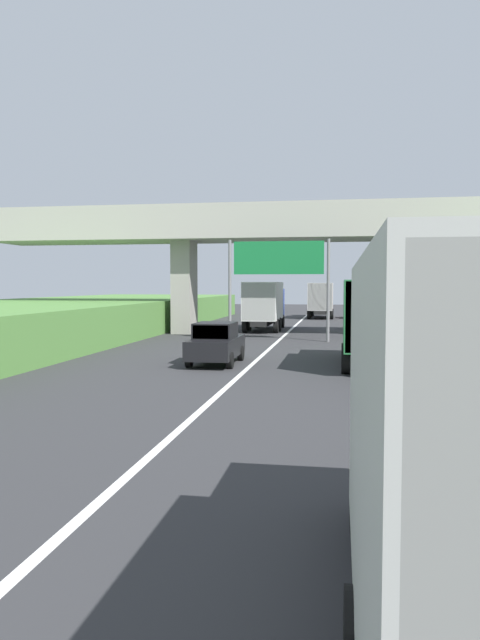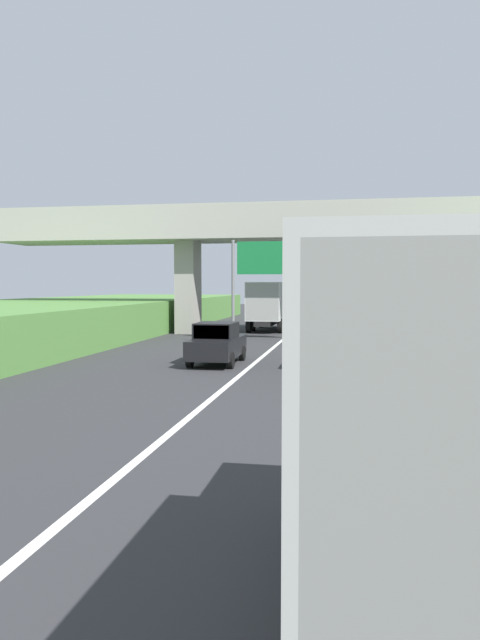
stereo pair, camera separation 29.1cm
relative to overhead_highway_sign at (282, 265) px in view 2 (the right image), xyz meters
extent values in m
cube|color=white|center=(0.00, -3.33, -4.38)|extent=(0.20, 103.83, 0.01)
cube|color=#ADA89E|center=(0.00, 4.65, 2.33)|extent=(40.00, 4.80, 1.10)
cube|color=#ADA89E|center=(0.00, 2.43, 3.43)|extent=(40.00, 0.36, 1.10)
cube|color=#ADA89E|center=(0.00, 6.87, 3.43)|extent=(40.00, 0.36, 1.10)
cube|color=#9F9A91|center=(-6.84, 4.65, -1.30)|extent=(1.30, 2.20, 6.17)
cube|color=#9F9A91|center=(6.84, 4.65, -1.30)|extent=(1.30, 2.20, 6.17)
cylinder|color=slate|center=(-2.85, 0.00, -1.45)|extent=(0.18, 0.18, 5.87)
cylinder|color=slate|center=(2.85, 0.00, -1.45)|extent=(0.18, 0.18, 5.87)
cube|color=#167238|center=(0.00, 0.00, 0.43)|extent=(5.20, 0.12, 1.90)
cube|color=white|center=(0.00, -0.01, 0.43)|extent=(4.89, 0.01, 1.67)
cylinder|color=slate|center=(7.40, -10.24, -3.28)|extent=(0.08, 0.08, 2.20)
cube|color=white|center=(7.40, -10.26, -2.53)|extent=(0.60, 0.03, 0.76)
cube|color=black|center=(7.40, -10.28, -2.53)|extent=(0.50, 0.01, 0.12)
cube|color=black|center=(4.83, -9.76, -3.72)|extent=(1.10, 7.30, 0.36)
cube|color=#236B38|center=(4.83, -7.16, -2.49)|extent=(2.10, 2.10, 2.10)
cube|color=#2D3842|center=(4.83, -6.14, -2.19)|extent=(1.89, 0.06, 0.90)
cube|color=#236B38|center=(4.83, -10.81, -2.24)|extent=(2.30, 5.20, 2.60)
cube|color=#1A502A|center=(4.83, -13.39, -2.24)|extent=(2.21, 0.04, 2.50)
cylinder|color=black|center=(3.86, -7.16, -3.90)|extent=(0.30, 0.96, 0.96)
cylinder|color=black|center=(5.80, -7.16, -3.90)|extent=(0.30, 0.96, 0.96)
cylinder|color=black|center=(3.76, -12.24, -3.90)|extent=(0.30, 0.96, 0.96)
cylinder|color=black|center=(5.90, -12.24, -3.90)|extent=(0.30, 0.96, 0.96)
cylinder|color=black|center=(3.76, -10.55, -3.90)|extent=(0.30, 0.96, 0.96)
cylinder|color=black|center=(5.90, -10.55, -3.90)|extent=(0.30, 0.96, 0.96)
cube|color=black|center=(1.65, 24.93, -3.72)|extent=(1.10, 7.30, 0.36)
cube|color=silver|center=(1.65, 27.53, -2.49)|extent=(2.10, 2.10, 2.10)
cube|color=#2D3842|center=(1.65, 28.55, -2.19)|extent=(1.89, 0.06, 0.90)
cube|color=#B7B7B2|center=(1.65, 23.88, -2.24)|extent=(2.30, 5.20, 2.60)
cube|color=gray|center=(1.65, 21.30, -2.24)|extent=(2.21, 0.04, 2.50)
cylinder|color=black|center=(0.68, 27.53, -3.90)|extent=(0.30, 0.96, 0.96)
cylinder|color=black|center=(2.62, 27.53, -3.90)|extent=(0.30, 0.96, 0.96)
cylinder|color=black|center=(0.58, 22.45, -3.90)|extent=(0.30, 0.96, 0.96)
cylinder|color=black|center=(2.72, 22.45, -3.90)|extent=(0.30, 0.96, 0.96)
cylinder|color=black|center=(0.58, 24.14, -3.90)|extent=(0.30, 0.96, 0.96)
cylinder|color=black|center=(2.72, 24.14, -3.90)|extent=(0.30, 0.96, 0.96)
cube|color=black|center=(-1.79, 8.13, -3.72)|extent=(1.10, 7.30, 0.36)
cube|color=#233D9E|center=(-1.79, 10.73, -2.49)|extent=(2.10, 2.10, 2.10)
cube|color=#2D3842|center=(-1.79, 11.75, -2.19)|extent=(1.89, 0.06, 0.90)
cube|color=silver|center=(-1.79, 7.08, -2.24)|extent=(2.30, 5.20, 2.60)
cube|color=#A8A8A4|center=(-1.79, 4.50, -2.24)|extent=(2.21, 0.04, 2.50)
cylinder|color=black|center=(-2.76, 10.73, -3.90)|extent=(0.30, 0.96, 0.96)
cylinder|color=black|center=(-0.82, 10.73, -3.90)|extent=(0.30, 0.96, 0.96)
cylinder|color=black|center=(-2.86, 5.65, -3.90)|extent=(0.30, 0.96, 0.96)
cylinder|color=black|center=(-0.72, 5.65, -3.90)|extent=(0.30, 0.96, 0.96)
cylinder|color=black|center=(-2.86, 7.34, -3.90)|extent=(0.30, 0.96, 0.96)
cylinder|color=black|center=(-0.72, 7.34, -3.90)|extent=(0.30, 0.96, 0.96)
cube|color=black|center=(4.83, -29.14, -3.72)|extent=(1.10, 7.30, 0.36)
cube|color=#B2B5B7|center=(4.83, -26.54, -2.49)|extent=(2.10, 2.10, 2.10)
cube|color=#2D3842|center=(4.83, -25.52, -2.19)|extent=(1.89, 0.06, 0.90)
cylinder|color=black|center=(3.86, -26.54, -3.90)|extent=(0.30, 0.96, 0.96)
cube|color=red|center=(5.10, 24.77, -3.68)|extent=(1.76, 4.10, 0.76)
cube|color=red|center=(5.10, 24.62, -2.98)|extent=(1.56, 1.90, 0.64)
cube|color=#2D3842|center=(5.10, 23.70, -2.98)|extent=(1.44, 0.06, 0.54)
cylinder|color=black|center=(4.28, 26.04, -4.06)|extent=(0.22, 0.64, 0.64)
cylinder|color=black|center=(5.92, 26.04, -4.06)|extent=(0.22, 0.64, 0.64)
cylinder|color=black|center=(4.28, 23.50, -4.06)|extent=(0.22, 0.64, 0.64)
cylinder|color=black|center=(5.92, 23.50, -4.06)|extent=(0.22, 0.64, 0.64)
cube|color=black|center=(-1.49, -10.41, -3.68)|extent=(1.76, 4.10, 0.76)
cube|color=black|center=(-1.49, -10.56, -2.98)|extent=(1.56, 1.90, 0.64)
cube|color=#2D3842|center=(-1.49, -11.48, -2.98)|extent=(1.44, 0.06, 0.54)
cylinder|color=black|center=(-2.31, -9.14, -4.06)|extent=(0.22, 0.64, 0.64)
cylinder|color=black|center=(-0.67, -9.14, -4.06)|extent=(0.22, 0.64, 0.64)
cylinder|color=black|center=(-2.31, -11.68, -4.06)|extent=(0.22, 0.64, 0.64)
cylinder|color=black|center=(-0.67, -11.68, -4.06)|extent=(0.22, 0.64, 0.64)
cylinder|color=orange|center=(6.65, -18.29, -3.93)|extent=(0.56, 0.56, 0.90)
cylinder|color=white|center=(6.65, -18.29, -3.86)|extent=(0.57, 0.57, 0.12)
cylinder|color=orange|center=(6.71, -14.00, -3.93)|extent=(0.56, 0.56, 0.90)
cylinder|color=white|center=(6.71, -14.00, -3.86)|extent=(0.57, 0.57, 0.12)
cylinder|color=orange|center=(6.49, -9.71, -3.93)|extent=(0.56, 0.56, 0.90)
cylinder|color=white|center=(6.49, -9.71, -3.86)|extent=(0.57, 0.57, 0.12)
cylinder|color=orange|center=(6.47, -5.41, -3.93)|extent=(0.56, 0.56, 0.90)
cylinder|color=white|center=(6.47, -5.41, -3.86)|extent=(0.57, 0.57, 0.12)
camera|label=1|loc=(3.56, -34.38, -1.11)|focal=33.54mm
camera|label=2|loc=(3.85, -34.33, -1.11)|focal=33.54mm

